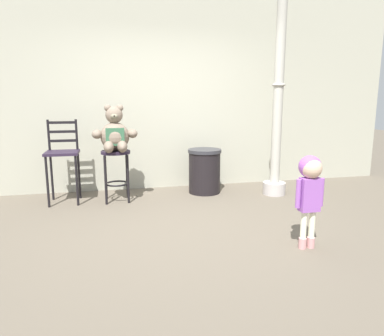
# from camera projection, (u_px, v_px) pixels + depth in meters

# --- Properties ---
(ground_plane) EXTENTS (24.00, 24.00, 0.00)m
(ground_plane) POSITION_uv_depth(u_px,v_px,m) (183.00, 231.00, 3.77)
(ground_plane) COLOR brown
(building_wall) EXTENTS (7.96, 0.30, 3.35)m
(building_wall) POSITION_uv_depth(u_px,v_px,m) (155.00, 81.00, 5.49)
(building_wall) COLOR #AAA894
(building_wall) RESTS_ON ground_plane
(bar_stool_with_teddy) EXTENTS (0.39, 0.39, 0.71)m
(bar_stool_with_teddy) POSITION_uv_depth(u_px,v_px,m) (116.00, 165.00, 4.81)
(bar_stool_with_teddy) COLOR #261C2E
(bar_stool_with_teddy) RESTS_ON ground_plane
(teddy_bear) EXTENTS (0.60, 0.54, 0.62)m
(teddy_bear) POSITION_uv_depth(u_px,v_px,m) (115.00, 134.00, 4.70)
(teddy_bear) COLOR #7B6A5A
(teddy_bear) RESTS_ON bar_stool_with_teddy
(child_walking) EXTENTS (0.28, 0.22, 0.88)m
(child_walking) POSITION_uv_depth(u_px,v_px,m) (310.00, 182.00, 3.22)
(child_walking) COLOR #CB8F8F
(child_walking) RESTS_ON ground_plane
(trash_bin) EXTENTS (0.50, 0.50, 0.66)m
(trash_bin) POSITION_uv_depth(u_px,v_px,m) (204.00, 171.00, 5.29)
(trash_bin) COLOR black
(trash_bin) RESTS_ON ground_plane
(lamppost) EXTENTS (0.33, 0.33, 2.75)m
(lamppost) POSITION_uv_depth(u_px,v_px,m) (277.00, 121.00, 5.05)
(lamppost) COLOR #B2AAA6
(lamppost) RESTS_ON ground_plane
(bar_chair_empty) EXTENTS (0.43, 0.43, 1.12)m
(bar_chair_empty) POSITION_uv_depth(u_px,v_px,m) (63.00, 156.00, 4.73)
(bar_chair_empty) COLOR #261C2E
(bar_chair_empty) RESTS_ON ground_plane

